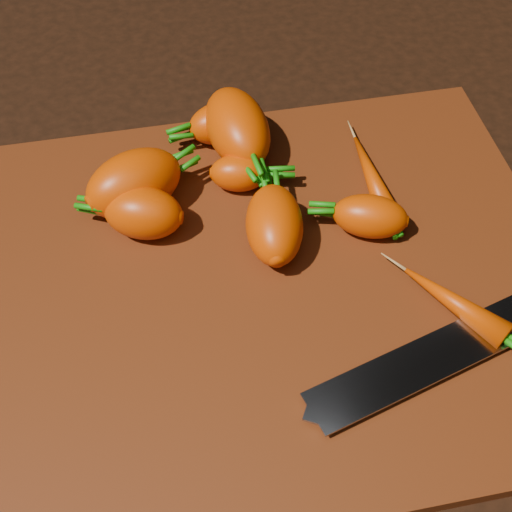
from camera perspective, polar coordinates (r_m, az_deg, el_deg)
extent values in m
cube|color=black|center=(0.58, 0.19, -2.89)|extent=(2.00, 2.00, 0.01)
cube|color=#4D200D|center=(0.58, 0.19, -2.25)|extent=(0.50, 0.40, 0.01)
ellipsoid|color=#C63C02|center=(0.61, -9.74, 5.76)|extent=(0.10, 0.08, 0.05)
ellipsoid|color=#C63C02|center=(0.59, -9.01, 3.43)|extent=(0.08, 0.06, 0.04)
ellipsoid|color=#C63C02|center=(0.65, -1.51, 10.23)|extent=(0.07, 0.10, 0.06)
ellipsoid|color=#C63C02|center=(0.58, 1.48, 2.52)|extent=(0.06, 0.09, 0.05)
ellipsoid|color=#C63C02|center=(0.67, -2.77, 10.61)|extent=(0.07, 0.05, 0.04)
ellipsoid|color=#C63C02|center=(0.63, -1.39, 6.65)|extent=(0.06, 0.04, 0.03)
ellipsoid|color=#C63C02|center=(0.60, 9.12, 3.15)|extent=(0.07, 0.06, 0.04)
ellipsoid|color=#C63C02|center=(0.64, 9.22, 6.36)|extent=(0.02, 0.10, 0.02)
ellipsoid|color=#C63C02|center=(0.56, 15.57, -3.61)|extent=(0.07, 0.09, 0.02)
cube|color=gray|center=(0.50, 4.54, -12.55)|extent=(0.20, 0.09, 0.00)
cube|color=gray|center=(0.54, 14.26, -7.73)|extent=(0.02, 0.03, 0.01)
cube|color=black|center=(0.57, 19.24, -5.12)|extent=(0.11, 0.05, 0.02)
cylinder|color=#B2B2B7|center=(0.55, 18.14, -5.36)|extent=(0.01, 0.01, 0.00)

